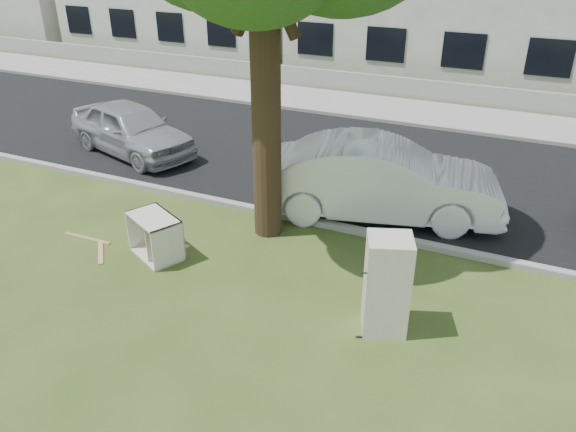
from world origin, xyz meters
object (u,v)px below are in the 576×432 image
at_px(cabinet, 155,236).
at_px(car_center, 380,180).
at_px(fridge, 387,285).
at_px(car_left, 131,129).

xyz_separation_m(cabinet, car_center, (3.26, 3.27, 0.41)).
distance_m(fridge, car_center, 3.77).
bearing_deg(car_center, cabinet, 120.64).
bearing_deg(car_left, car_center, -79.15).
distance_m(car_center, car_left, 7.04).
height_order(car_center, car_left, car_center).
height_order(cabinet, car_left, car_left).
xyz_separation_m(cabinet, car_left, (-3.73, 4.08, 0.28)).
bearing_deg(car_center, fridge, -176.91).
distance_m(cabinet, car_center, 4.64).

